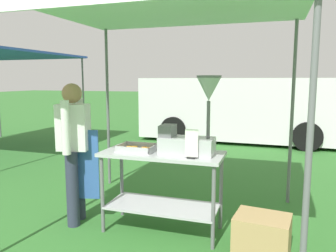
{
  "coord_description": "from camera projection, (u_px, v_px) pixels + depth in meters",
  "views": [
    {
      "loc": [
        1.09,
        -2.09,
        1.65
      ],
      "look_at": [
        -0.03,
        1.38,
        1.14
      ],
      "focal_mm": 35.24,
      "sensor_mm": 36.0,
      "label": 1
    }
  ],
  "objects": [
    {
      "name": "donut_cart",
      "position": [
        162.0,
        173.0,
        3.56
      ],
      "size": [
        1.3,
        0.58,
        0.88
      ],
      "color": "#B7B7BC",
      "rests_on": "ground"
    },
    {
      "name": "donut_tray",
      "position": [
        138.0,
        149.0,
        3.58
      ],
      "size": [
        0.4,
        0.3,
        0.07
      ],
      "color": "#B7B7BC",
      "rests_on": "donut_cart"
    },
    {
      "name": "menu_sign",
      "position": [
        191.0,
        146.0,
        3.23
      ],
      "size": [
        0.13,
        0.05,
        0.29
      ],
      "color": "black",
      "rests_on": "donut_cart"
    },
    {
      "name": "stall_canopy",
      "position": [
        165.0,
        9.0,
        3.41
      ],
      "size": [
        2.89,
        2.53,
        2.46
      ],
      "color": "slate",
      "rests_on": "ground"
    },
    {
      "name": "donut_fryer",
      "position": [
        192.0,
        128.0,
        3.37
      ],
      "size": [
        0.62,
        0.28,
        0.81
      ],
      "color": "#B7B7BC",
      "rests_on": "donut_cart"
    },
    {
      "name": "vendor",
      "position": [
        75.0,
        146.0,
        3.73
      ],
      "size": [
        0.47,
        0.54,
        1.61
      ],
      "color": "#2D3347",
      "rests_on": "ground"
    },
    {
      "name": "supply_crate",
      "position": [
        262.0,
        236.0,
        3.09
      ],
      "size": [
        0.54,
        0.45,
        0.39
      ],
      "color": "tan",
      "rests_on": "ground"
    },
    {
      "name": "van_white",
      "position": [
        242.0,
        108.0,
        9.0
      ],
      "size": [
        5.33,
        2.19,
        1.69
      ],
      "color": "white",
      "rests_on": "ground"
    },
    {
      "name": "ground_plane",
      "position": [
        227.0,
        147.0,
        8.18
      ],
      "size": [
        70.0,
        70.0,
        0.0
      ],
      "primitive_type": "plane",
      "color": "#33702D"
    }
  ]
}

